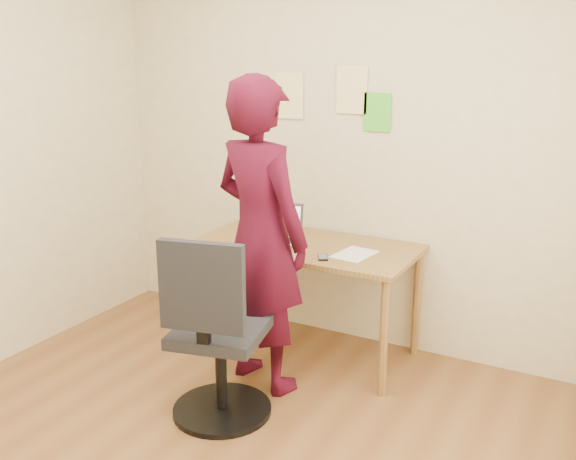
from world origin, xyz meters
The scene contains 10 objects.
room centered at (0.00, 0.00, 1.35)m, with size 3.58×3.58×2.78m.
desk centered at (-0.10, 1.38, 0.65)m, with size 1.40×0.70×0.74m.
laptop centered at (-0.31, 1.38, 0.79)m, with size 0.37×0.35×0.22m.
paper_sheet centered at (0.25, 1.33, 0.74)m, with size 0.20×0.28×0.00m, color white.
phone centered at (0.12, 1.17, 0.74)m, with size 0.11×0.13×0.01m.
wall_note_left centered at (-0.42, 1.74, 1.63)m, with size 0.21×0.00×0.30m, color #FFE898.
wall_note_mid centered at (0.03, 1.74, 1.68)m, with size 0.21×0.00×0.30m, color #FFE898.
wall_note_right centered at (0.21, 1.74, 1.55)m, with size 0.18×0.00×0.24m, color #51D42F.
office_chair centered at (-0.14, 0.42, 0.44)m, with size 0.55×0.56×1.04m.
person centered at (-0.15, 0.90, 0.90)m, with size 0.66×0.43×1.81m, color #3E0818.
Camera 1 is at (1.66, -2.09, 1.91)m, focal length 40.00 mm.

